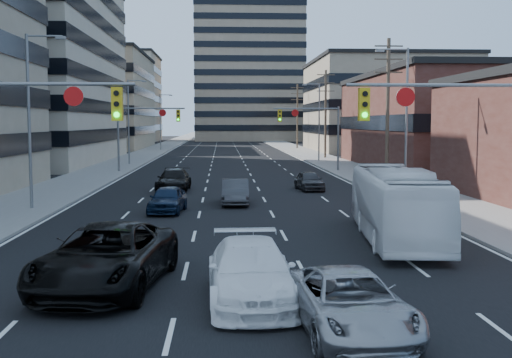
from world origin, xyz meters
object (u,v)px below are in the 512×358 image
Objects in this scene: sedan_blue at (168,199)px; silver_suv at (349,303)px; black_pickup at (106,257)px; white_van at (251,272)px; transit_bus at (396,204)px.

silver_suv is at bearing -68.38° from sedan_blue.
black_pickup is at bearing 141.10° from silver_suv.
black_pickup is 7.15m from silver_suv.
sedan_blue is (-5.50, 18.83, 0.02)m from silver_suv.
silver_suv is at bearing -26.36° from black_pickup.
silver_suv is (5.92, -4.01, -0.21)m from black_pickup.
sedan_blue is (-3.48, 16.30, -0.09)m from white_van.
black_pickup is 0.62× the size of transit_bus.
sedan_blue reaches higher than silver_suv.
silver_suv is at bearing -104.13° from transit_bus.
black_pickup is at bearing 157.86° from white_van.
black_pickup is at bearing -139.81° from transit_bus.
black_pickup is 14.84m from sedan_blue.
sedan_blue is at bearing 101.46° from silver_suv.
white_van reaches higher than sedan_blue.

